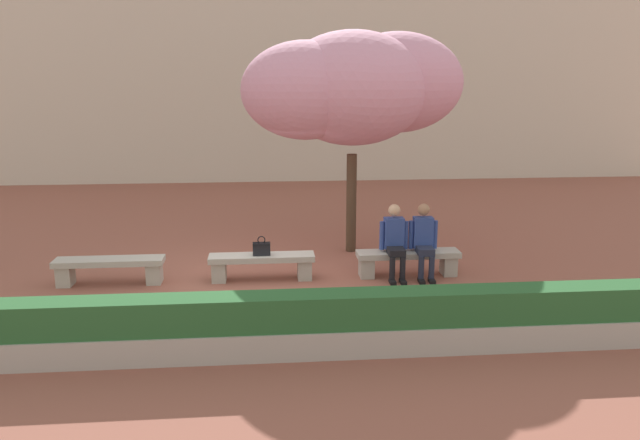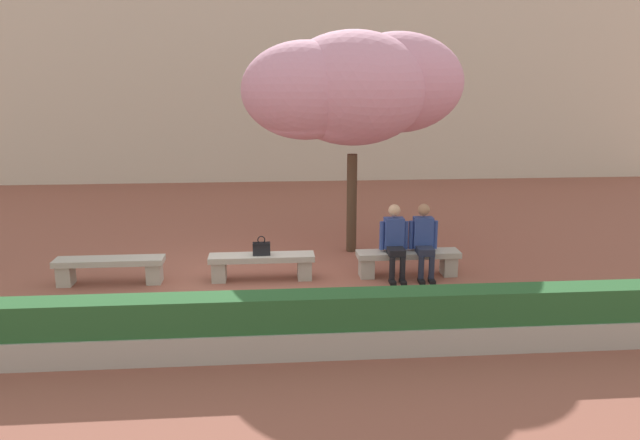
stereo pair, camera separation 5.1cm
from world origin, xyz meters
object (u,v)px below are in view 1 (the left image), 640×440
(person_seated_left, at_px, (395,239))
(cherry_tree_main, at_px, (353,87))
(handbag, at_px, (261,248))
(stone_bench_center, at_px, (408,259))
(stone_bench_west_end, at_px, (110,267))
(stone_bench_near_west, at_px, (262,263))
(person_seated_right, at_px, (424,238))

(person_seated_left, xyz_separation_m, cherry_tree_main, (-0.51, 1.77, 2.55))
(handbag, bearing_deg, stone_bench_center, 0.38)
(stone_bench_west_end, relative_size, stone_bench_center, 1.00)
(stone_bench_near_west, distance_m, person_seated_left, 2.35)
(person_seated_left, relative_size, cherry_tree_main, 0.30)
(person_seated_right, bearing_deg, cherry_tree_main, 120.08)
(person_seated_right, relative_size, handbag, 3.81)
(cherry_tree_main, bearing_deg, person_seated_right, -59.92)
(stone_bench_west_end, bearing_deg, person_seated_right, -0.57)
(stone_bench_near_west, height_order, cherry_tree_main, cherry_tree_main)
(person_seated_left, height_order, person_seated_right, same)
(stone_bench_near_west, relative_size, handbag, 5.37)
(person_seated_left, bearing_deg, stone_bench_west_end, 179.37)
(handbag, distance_m, cherry_tree_main, 3.66)
(stone_bench_center, bearing_deg, handbag, -179.62)
(stone_bench_center, bearing_deg, cherry_tree_main, 114.12)
(person_seated_left, bearing_deg, cherry_tree_main, 105.98)
(stone_bench_west_end, height_order, person_seated_left, person_seated_left)
(stone_bench_west_end, relative_size, cherry_tree_main, 0.42)
(stone_bench_center, height_order, handbag, handbag)
(stone_bench_near_west, height_order, stone_bench_center, same)
(stone_bench_near_west, bearing_deg, person_seated_right, -1.08)
(person_seated_left, height_order, cherry_tree_main, cherry_tree_main)
(stone_bench_near_west, bearing_deg, handbag, -103.75)
(person_seated_right, bearing_deg, stone_bench_west_end, 179.43)
(stone_bench_near_west, bearing_deg, stone_bench_west_end, 180.00)
(person_seated_left, bearing_deg, handbag, 179.10)
(handbag, bearing_deg, stone_bench_near_west, 76.25)
(stone_bench_west_end, xyz_separation_m, stone_bench_near_west, (2.57, 0.00, 0.00))
(person_seated_left, xyz_separation_m, handbag, (-2.32, 0.04, -0.12))
(stone_bench_center, xyz_separation_m, person_seated_left, (-0.26, -0.05, 0.39))
(stone_bench_center, bearing_deg, stone_bench_west_end, 180.00)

